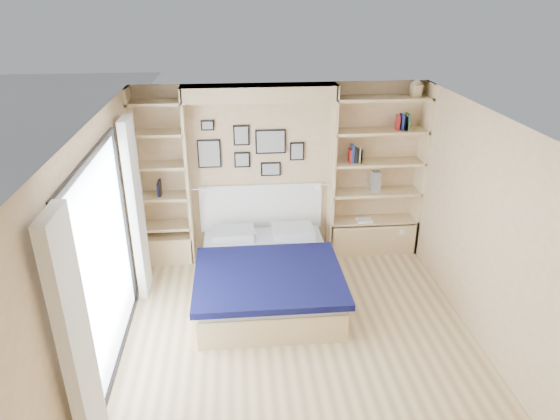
{
  "coord_description": "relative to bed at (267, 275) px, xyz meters",
  "views": [
    {
      "loc": [
        -0.63,
        -4.42,
        3.66
      ],
      "look_at": [
        -0.14,
        0.9,
        1.26
      ],
      "focal_mm": 32.0,
      "sensor_mm": 36.0,
      "label": 1
    }
  ],
  "objects": [
    {
      "name": "ground",
      "position": [
        0.3,
        -1.06,
        -0.28
      ],
      "size": [
        4.5,
        4.5,
        0.0
      ],
      "primitive_type": "plane",
      "color": "#D8BF88",
      "rests_on": "ground"
    },
    {
      "name": "room_shell",
      "position": [
        -0.09,
        0.46,
        0.8
      ],
      "size": [
        4.5,
        4.5,
        4.5
      ],
      "color": "beige",
      "rests_on": "ground"
    },
    {
      "name": "bed",
      "position": [
        0.0,
        0.0,
        0.0
      ],
      "size": [
        1.77,
        2.28,
        1.07
      ],
      "color": "#D0B37F",
      "rests_on": "ground"
    },
    {
      "name": "photo_gallery",
      "position": [
        -0.15,
        1.17,
        1.32
      ],
      "size": [
        1.48,
        0.02,
        0.82
      ],
      "color": "black",
      "rests_on": "ground"
    },
    {
      "name": "reading_lamps",
      "position": [
        -0.0,
        0.94,
        0.82
      ],
      "size": [
        1.92,
        0.12,
        0.15
      ],
      "color": "silver",
      "rests_on": "ground"
    },
    {
      "name": "shelf_decor",
      "position": [
        1.51,
        1.01,
        1.42
      ],
      "size": [
        3.6,
        0.23,
        2.03
      ],
      "color": "#A51E1E",
      "rests_on": "ground"
    }
  ]
}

